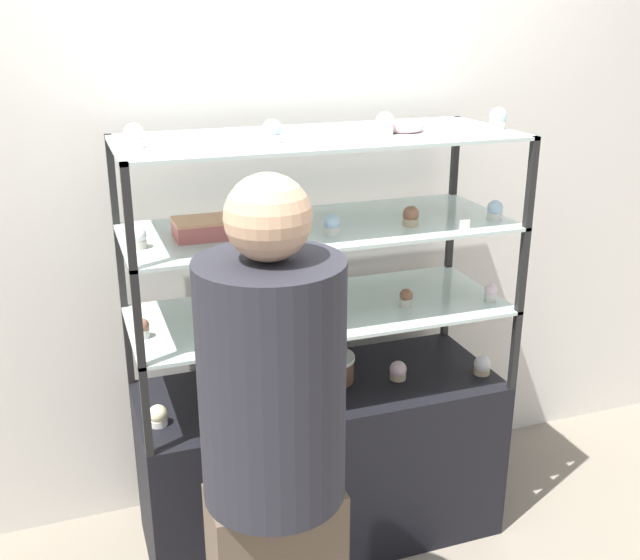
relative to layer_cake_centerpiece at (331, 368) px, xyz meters
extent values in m
plane|color=gray|center=(-0.05, -0.03, -0.69)|extent=(20.00, 20.00, 0.00)
cube|color=silver|center=(-0.05, 0.38, 0.61)|extent=(8.00, 0.05, 2.60)
cube|color=black|center=(-0.05, -0.03, -0.37)|extent=(1.32, 0.53, 0.64)
cube|color=black|center=(-0.70, 0.23, 0.10)|extent=(0.02, 0.02, 0.30)
cube|color=black|center=(0.60, 0.23, 0.10)|extent=(0.02, 0.02, 0.30)
cube|color=black|center=(-0.70, -0.28, 0.10)|extent=(0.02, 0.02, 0.30)
cube|color=black|center=(0.60, -0.28, 0.10)|extent=(0.02, 0.02, 0.30)
cube|color=#B2C6C1|center=(-0.05, -0.03, 0.25)|extent=(1.32, 0.53, 0.01)
cube|color=black|center=(-0.70, 0.23, 0.41)|extent=(0.02, 0.02, 0.30)
cube|color=black|center=(0.60, 0.23, 0.41)|extent=(0.02, 0.02, 0.30)
cube|color=black|center=(-0.70, -0.28, 0.41)|extent=(0.02, 0.02, 0.30)
cube|color=black|center=(0.60, -0.28, 0.41)|extent=(0.02, 0.02, 0.30)
cube|color=#B2C6C1|center=(-0.05, -0.03, 0.55)|extent=(1.32, 0.53, 0.01)
cube|color=black|center=(-0.70, 0.23, 0.71)|extent=(0.02, 0.02, 0.30)
cube|color=black|center=(0.60, 0.23, 0.71)|extent=(0.02, 0.02, 0.30)
cube|color=black|center=(-0.70, -0.28, 0.71)|extent=(0.02, 0.02, 0.30)
cube|color=black|center=(0.60, -0.28, 0.71)|extent=(0.02, 0.02, 0.30)
cube|color=#B2C6C1|center=(-0.05, -0.03, 0.86)|extent=(1.32, 0.53, 0.01)
cylinder|color=brown|center=(0.00, 0.00, -0.01)|extent=(0.17, 0.17, 0.08)
cylinder|color=white|center=(0.00, 0.00, 0.04)|extent=(0.18, 0.18, 0.02)
cube|color=#C66660|center=(-0.44, -0.04, 0.58)|extent=(0.20, 0.14, 0.05)
cube|color=#E5996B|center=(-0.44, -0.04, 0.61)|extent=(0.20, 0.14, 0.01)
cylinder|color=white|center=(-0.65, -0.11, -0.04)|extent=(0.06, 0.06, 0.02)
sphere|color=#F4EAB2|center=(-0.65, -0.11, -0.01)|extent=(0.06, 0.06, 0.06)
cylinder|color=#CCB28C|center=(-0.34, -0.08, -0.04)|extent=(0.06, 0.06, 0.02)
sphere|color=#E5996B|center=(-0.34, -0.08, -0.01)|extent=(0.06, 0.06, 0.06)
cylinder|color=#CCB28C|center=(0.24, -0.08, -0.04)|extent=(0.06, 0.06, 0.02)
sphere|color=silver|center=(0.24, -0.08, -0.01)|extent=(0.06, 0.06, 0.06)
cylinder|color=#CCB28C|center=(0.56, -0.15, -0.04)|extent=(0.06, 0.06, 0.02)
sphere|color=white|center=(0.56, -0.15, -0.01)|extent=(0.06, 0.06, 0.06)
cube|color=white|center=(-0.24, -0.27, -0.03)|extent=(0.04, 0.00, 0.04)
cylinder|color=white|center=(-0.67, -0.07, 0.27)|extent=(0.05, 0.05, 0.03)
sphere|color=#8C5B42|center=(-0.67, -0.07, 0.30)|extent=(0.05, 0.05, 0.05)
cylinder|color=white|center=(-0.34, -0.10, 0.27)|extent=(0.05, 0.05, 0.03)
sphere|color=white|center=(-0.34, -0.10, 0.30)|extent=(0.05, 0.05, 0.05)
cylinder|color=white|center=(-0.07, -0.15, 0.27)|extent=(0.05, 0.05, 0.03)
sphere|color=#8C5B42|center=(-0.07, -0.15, 0.30)|extent=(0.05, 0.05, 0.05)
cylinder|color=beige|center=(0.24, -0.11, 0.27)|extent=(0.05, 0.05, 0.03)
sphere|color=#8C5B42|center=(0.24, -0.11, 0.30)|extent=(0.05, 0.05, 0.05)
cylinder|color=white|center=(0.55, -0.16, 0.27)|extent=(0.05, 0.05, 0.03)
sphere|color=silver|center=(0.55, -0.16, 0.30)|extent=(0.05, 0.05, 0.05)
cube|color=white|center=(-0.22, -0.27, 0.28)|extent=(0.04, 0.00, 0.04)
cylinder|color=beige|center=(-0.66, -0.08, 0.57)|extent=(0.05, 0.05, 0.02)
sphere|color=white|center=(-0.66, -0.08, 0.60)|extent=(0.06, 0.06, 0.06)
cylinder|color=white|center=(-0.05, -0.14, 0.57)|extent=(0.05, 0.05, 0.02)
sphere|color=silver|center=(-0.05, -0.14, 0.60)|extent=(0.06, 0.06, 0.06)
cylinder|color=#CCB28C|center=(0.24, -0.13, 0.57)|extent=(0.05, 0.05, 0.02)
sphere|color=#8C5B42|center=(0.24, -0.13, 0.60)|extent=(0.06, 0.06, 0.06)
cylinder|color=white|center=(0.55, -0.16, 0.57)|extent=(0.05, 0.05, 0.02)
sphere|color=silver|center=(0.55, -0.16, 0.60)|extent=(0.06, 0.06, 0.06)
cube|color=white|center=(0.36, -0.27, 0.58)|extent=(0.04, 0.00, 0.04)
cylinder|color=beige|center=(-0.65, -0.07, 0.88)|extent=(0.06, 0.06, 0.03)
sphere|color=white|center=(-0.65, -0.07, 0.91)|extent=(0.06, 0.06, 0.06)
cylinder|color=beige|center=(-0.24, -0.12, 0.88)|extent=(0.06, 0.06, 0.03)
sphere|color=silver|center=(-0.24, -0.12, 0.91)|extent=(0.06, 0.06, 0.06)
cylinder|color=white|center=(0.15, -0.08, 0.88)|extent=(0.06, 0.06, 0.03)
sphere|color=silver|center=(0.15, -0.08, 0.91)|extent=(0.06, 0.06, 0.06)
cylinder|color=beige|center=(0.57, -0.10, 0.88)|extent=(0.06, 0.06, 0.03)
sphere|color=silver|center=(0.57, -0.10, 0.91)|extent=(0.06, 0.06, 0.06)
cube|color=white|center=(0.35, -0.27, 0.88)|extent=(0.04, 0.00, 0.04)
torus|color=#EFB2BC|center=(0.24, -0.04, 0.88)|extent=(0.14, 0.14, 0.03)
cylinder|color=#26262D|center=(-0.43, -0.72, 0.37)|extent=(0.37, 0.37, 0.64)
sphere|color=tan|center=(-0.43, -0.72, 0.80)|extent=(0.21, 0.21, 0.21)
camera|label=1|loc=(-0.87, -2.34, 1.25)|focal=42.00mm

